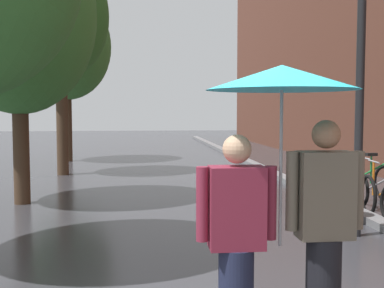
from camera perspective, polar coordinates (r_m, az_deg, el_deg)
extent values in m
cube|color=slate|center=(13.79, 9.22, -3.28)|extent=(0.30, 36.00, 0.12)
cylinder|color=#473323|center=(9.73, -19.75, -0.34)|extent=(0.30, 0.30, 2.20)
ellipsoid|color=#387533|center=(9.88, -20.11, 14.41)|extent=(2.94, 2.94, 3.79)
cylinder|color=#473323|center=(13.79, -15.27, 2.85)|extent=(0.32, 0.32, 3.11)
ellipsoid|color=#2D6628|center=(14.03, -15.49, 14.56)|extent=(2.66, 2.66, 3.46)
cylinder|color=#473323|center=(17.47, -14.61, 2.33)|extent=(0.28, 0.28, 2.65)
ellipsoid|color=#387533|center=(17.61, -14.77, 11.25)|extent=(3.10, 3.10, 3.75)
torus|color=black|center=(8.76, 20.32, -5.76)|extent=(0.14, 0.70, 0.70)
cylinder|color=orange|center=(8.74, 20.87, -3.87)|extent=(0.04, 0.04, 0.58)
cylinder|color=#9E9EA3|center=(8.71, 20.92, -1.97)|extent=(0.08, 0.46, 0.03)
torus|color=black|center=(9.34, 19.29, -5.14)|extent=(0.10, 0.70, 0.70)
cylinder|color=slate|center=(9.34, 19.77, -3.35)|extent=(0.04, 0.04, 0.58)
cylinder|color=#9E9EA3|center=(9.30, 19.81, -1.58)|extent=(0.06, 0.46, 0.03)
torus|color=black|center=(9.81, 17.07, -4.65)|extent=(0.13, 0.70, 0.70)
torus|color=black|center=(10.35, 22.01, -4.33)|extent=(0.13, 0.70, 0.70)
cylinder|color=#1E7A38|center=(10.10, 20.12, -3.34)|extent=(0.88, 0.13, 0.43)
cylinder|color=#1E7A38|center=(10.14, 20.62, -2.89)|extent=(0.04, 0.04, 0.55)
cube|color=black|center=(10.11, 20.66, -1.17)|extent=(0.23, 0.12, 0.06)
cylinder|color=#1E7A38|center=(9.81, 17.52, -2.95)|extent=(0.04, 0.04, 0.58)
cylinder|color=#9E9EA3|center=(9.78, 17.55, -1.27)|extent=(0.08, 0.46, 0.03)
cube|color=maroon|center=(3.49, 5.35, -7.57)|extent=(0.40, 0.23, 0.60)
sphere|color=tan|center=(3.43, 5.40, -0.61)|extent=(0.21, 0.21, 0.21)
cylinder|color=maroon|center=(3.45, 1.24, -7.19)|extent=(0.09, 0.09, 0.54)
cylinder|color=maroon|center=(3.54, 9.36, -6.94)|extent=(0.09, 0.09, 0.54)
cube|color=#665B4C|center=(3.66, 15.61, -5.88)|extent=(0.40, 0.23, 0.64)
sphere|color=#9E7051|center=(3.61, 15.75, 1.12)|extent=(0.21, 0.21, 0.21)
cylinder|color=#665B4C|center=(3.57, 11.86, -5.53)|extent=(0.09, 0.09, 0.58)
cylinder|color=#665B4C|center=(3.75, 19.20, -5.21)|extent=(0.09, 0.09, 0.58)
cylinder|color=#9E9EA3|center=(3.54, 10.57, -2.78)|extent=(0.02, 0.02, 1.17)
cone|color=#1EB2C6|center=(3.53, 10.71, 7.82)|extent=(1.11, 1.11, 0.18)
cylinder|color=black|center=(7.14, 19.39, 4.07)|extent=(0.12, 0.12, 3.67)
cylinder|color=#4C4C51|center=(7.95, 17.24, -6.11)|extent=(0.44, 0.44, 0.85)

